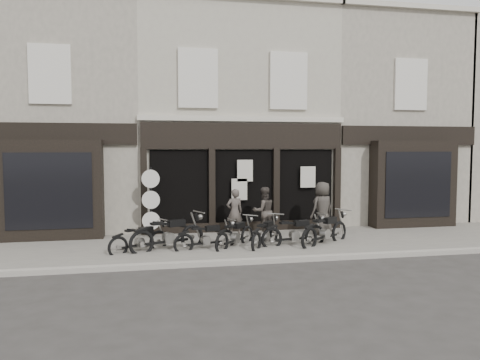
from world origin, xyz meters
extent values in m
plane|color=#2D2B28|center=(0.00, 0.00, 0.00)|extent=(90.00, 90.00, 0.00)
cube|color=#635E58|center=(0.00, 0.90, 0.06)|extent=(30.00, 4.20, 0.12)
cube|color=gray|center=(0.00, -1.25, 0.07)|extent=(30.00, 0.25, 0.13)
cube|color=#AAA592|center=(0.00, 6.00, 4.10)|extent=(7.20, 6.00, 8.20)
cube|color=black|center=(0.00, 2.92, 3.45)|extent=(7.10, 0.18, 0.90)
cube|color=black|center=(0.00, 2.98, 1.50)|extent=(6.50, 0.10, 2.95)
cube|color=black|center=(0.00, 2.91, 0.22)|extent=(7.10, 0.20, 0.44)
cube|color=beige|center=(0.00, 2.95, 4.05)|extent=(7.30, 0.22, 0.18)
cube|color=beige|center=(-1.60, 2.95, 5.40)|extent=(1.35, 0.12, 2.00)
cube|color=black|center=(-1.60, 2.98, 5.40)|extent=(1.05, 0.06, 1.70)
cube|color=beige|center=(1.60, 2.95, 5.40)|extent=(1.35, 0.12, 2.00)
cube|color=black|center=(1.60, 2.98, 5.40)|extent=(1.05, 0.06, 1.70)
cube|color=black|center=(-3.45, 2.90, 1.55)|extent=(0.22, 0.22, 3.00)
cube|color=black|center=(-1.15, 2.90, 1.55)|extent=(0.22, 0.22, 3.00)
cube|color=black|center=(1.15, 2.90, 1.55)|extent=(0.22, 0.22, 3.00)
cube|color=black|center=(3.45, 2.90, 1.55)|extent=(0.22, 0.22, 3.00)
cube|color=beige|center=(0.00, 2.80, 2.25)|extent=(0.55, 0.04, 0.75)
cube|color=beige|center=(2.30, 2.80, 2.00)|extent=(0.55, 0.04, 0.75)
cube|color=beige|center=(-0.20, 2.80, 1.60)|extent=(0.55, 0.04, 0.75)
cube|color=#A09887|center=(-6.35, 6.00, 4.10)|extent=(5.50, 6.00, 8.20)
cube|color=black|center=(-6.35, 2.65, 1.70)|extent=(3.20, 0.70, 3.20)
cube|color=black|center=(-6.35, 2.30, 1.70)|extent=(2.60, 0.06, 2.40)
cube|color=black|center=(-6.35, 2.95, 3.50)|extent=(5.40, 0.16, 0.70)
cube|color=beige|center=(-6.35, 2.96, 5.40)|extent=(1.30, 0.10, 1.90)
cube|color=black|center=(-6.35, 2.99, 5.40)|extent=(1.00, 0.06, 1.60)
cube|color=#A09887|center=(6.35, 6.00, 4.10)|extent=(5.50, 6.00, 8.20)
cube|color=black|center=(6.35, 2.65, 1.70)|extent=(3.20, 0.70, 3.20)
cube|color=black|center=(6.35, 2.30, 1.70)|extent=(2.60, 0.06, 2.40)
cube|color=black|center=(6.35, 2.95, 3.50)|extent=(5.40, 0.16, 0.70)
cube|color=beige|center=(6.35, 2.96, 5.40)|extent=(1.30, 0.10, 1.90)
cube|color=black|center=(6.35, 2.99, 5.40)|extent=(1.00, 0.06, 1.60)
cube|color=beige|center=(6.35, 2.98, 8.25)|extent=(5.60, 0.30, 0.18)
torus|color=black|center=(-3.03, 0.77, 0.31)|extent=(0.57, 0.40, 0.62)
torus|color=black|center=(-4.16, 0.07, 0.31)|extent=(0.57, 0.40, 0.62)
cube|color=black|center=(-3.60, 0.42, 0.27)|extent=(0.94, 0.61, 0.05)
cube|color=#989590|center=(-3.58, 0.43, 0.34)|extent=(0.27, 0.26, 0.24)
cube|color=black|center=(-3.39, 0.55, 0.69)|extent=(0.44, 0.35, 0.16)
cube|color=black|center=(-3.83, 0.28, 0.73)|extent=(0.33, 0.30, 0.05)
cylinder|color=#989590|center=(-2.86, 0.88, 0.91)|extent=(0.31, 0.47, 0.03)
torus|color=black|center=(-2.04, 0.80, 0.37)|extent=(0.73, 0.41, 0.76)
torus|color=black|center=(-3.52, 0.12, 0.37)|extent=(0.73, 0.41, 0.76)
cube|color=black|center=(-2.78, 0.46, 0.33)|extent=(1.23, 0.60, 0.07)
cube|color=#989590|center=(-2.76, 0.47, 0.42)|extent=(0.33, 0.29, 0.29)
cube|color=black|center=(-2.52, 0.58, 0.85)|extent=(0.55, 0.39, 0.19)
cube|color=black|center=(-3.09, 0.32, 0.89)|extent=(0.40, 0.34, 0.07)
cylinder|color=#989590|center=(-1.82, 0.90, 1.11)|extent=(0.31, 0.61, 0.04)
torus|color=black|center=(-1.07, 0.50, 0.31)|extent=(0.62, 0.26, 0.62)
torus|color=black|center=(-2.35, 0.13, 0.31)|extent=(0.62, 0.26, 0.62)
cube|color=black|center=(-1.71, 0.32, 0.27)|extent=(1.05, 0.35, 0.05)
cube|color=#989590|center=(-1.69, 0.32, 0.34)|extent=(0.26, 0.22, 0.24)
cube|color=black|center=(-1.48, 0.38, 0.69)|extent=(0.45, 0.27, 0.16)
cube|color=black|center=(-1.97, 0.24, 0.73)|extent=(0.31, 0.25, 0.05)
cylinder|color=#989590|center=(-0.88, 0.56, 0.91)|extent=(0.18, 0.52, 0.03)
torus|color=black|center=(-0.32, 0.96, 0.31)|extent=(0.50, 0.52, 0.64)
torus|color=black|center=(-1.27, -0.02, 0.31)|extent=(0.50, 0.52, 0.64)
cube|color=black|center=(-0.80, 0.47, 0.28)|extent=(0.81, 0.84, 0.06)
cube|color=#989590|center=(-0.78, 0.48, 0.35)|extent=(0.28, 0.28, 0.24)
cube|color=black|center=(-0.63, 0.64, 0.71)|extent=(0.41, 0.42, 0.16)
cube|color=black|center=(-0.99, 0.27, 0.75)|extent=(0.33, 0.33, 0.06)
cylinder|color=#989590|center=(-0.18, 1.11, 0.93)|extent=(0.42, 0.40, 0.03)
torus|color=black|center=(0.53, 0.98, 0.32)|extent=(0.45, 0.57, 0.65)
torus|color=black|center=(-0.28, -0.14, 0.32)|extent=(0.45, 0.57, 0.65)
cube|color=black|center=(0.12, 0.42, 0.28)|extent=(0.71, 0.94, 0.06)
cube|color=#989590|center=(0.14, 0.44, 0.36)|extent=(0.27, 0.29, 0.25)
cube|color=black|center=(0.27, 0.62, 0.72)|extent=(0.39, 0.45, 0.16)
cube|color=black|center=(-0.04, 0.19, 0.76)|extent=(0.32, 0.34, 0.06)
cylinder|color=#989590|center=(0.65, 1.15, 0.95)|extent=(0.47, 0.35, 0.03)
torus|color=black|center=(1.71, 0.43, 0.34)|extent=(0.69, 0.20, 0.69)
torus|color=black|center=(0.27, 0.20, 0.34)|extent=(0.69, 0.20, 0.69)
cube|color=black|center=(0.99, 0.32, 0.30)|extent=(1.19, 0.24, 0.06)
cube|color=#989590|center=(1.01, 0.32, 0.38)|extent=(0.27, 0.22, 0.26)
cube|color=black|center=(1.25, 0.36, 0.76)|extent=(0.49, 0.24, 0.17)
cube|color=black|center=(0.69, 0.27, 0.80)|extent=(0.33, 0.25, 0.06)
cylinder|color=#989590|center=(1.93, 0.47, 1.00)|extent=(0.13, 0.58, 0.04)
torus|color=black|center=(2.61, 0.71, 0.36)|extent=(0.66, 0.48, 0.73)
torus|color=black|center=(1.31, -0.15, 0.36)|extent=(0.66, 0.48, 0.73)
cube|color=black|center=(1.96, 0.28, 0.32)|extent=(1.09, 0.75, 0.06)
cube|color=#989590|center=(1.98, 0.29, 0.40)|extent=(0.32, 0.30, 0.28)
cube|color=black|center=(2.20, 0.43, 0.81)|extent=(0.51, 0.42, 0.18)
cube|color=black|center=(1.69, 0.10, 0.85)|extent=(0.39, 0.36, 0.06)
cylinder|color=#989590|center=(2.81, 0.84, 1.07)|extent=(0.37, 0.54, 0.04)
imported|color=#49423C|center=(-0.49, 2.16, 0.90)|extent=(0.62, 0.45, 1.56)
imported|color=#3F3833|center=(0.47, 1.98, 0.93)|extent=(0.87, 0.72, 1.62)
imported|color=#37322D|center=(2.43, 1.70, 1.01)|extent=(1.02, 0.86, 1.79)
cylinder|color=black|center=(-3.23, 2.25, 0.03)|extent=(0.38, 0.38, 0.06)
cylinder|color=black|center=(-3.23, 2.25, 1.21)|extent=(0.07, 0.07, 2.42)
cylinder|color=black|center=(-3.23, 2.22, 2.05)|extent=(0.58, 0.16, 0.59)
cylinder|color=beige|center=(-3.23, 2.19, 2.05)|extent=(0.58, 0.13, 0.59)
cylinder|color=black|center=(-3.23, 2.22, 1.37)|extent=(0.58, 0.16, 0.59)
cylinder|color=beige|center=(-3.23, 2.19, 1.37)|extent=(0.58, 0.13, 0.59)
cylinder|color=black|center=(-3.23, 2.22, 0.68)|extent=(0.58, 0.16, 0.59)
cylinder|color=beige|center=(-3.23, 2.19, 0.68)|extent=(0.58, 0.13, 0.59)
camera|label=1|loc=(-3.33, -13.08, 3.06)|focal=35.00mm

